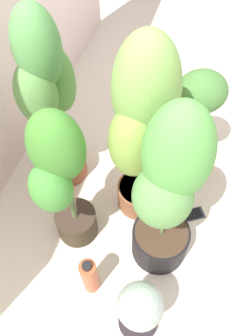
{
  "coord_description": "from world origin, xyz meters",
  "views": [
    {
      "loc": [
        -0.96,
        -0.1,
        1.64
      ],
      "look_at": [
        -0.06,
        0.15,
        0.31
      ],
      "focal_mm": 35.89,
      "sensor_mm": 36.0,
      "label": 1
    }
  ],
  "objects_px": {
    "cell_phone": "(191,215)",
    "nutrient_bottle": "(90,276)",
    "potted_plant_back_center": "(50,99)",
    "potted_plant_front_left": "(167,197)",
    "floor_fan": "(140,308)",
    "potted_plant_back_left": "(62,181)",
    "potted_plant_front_right": "(194,120)",
    "potted_plant_center": "(144,125)"
  },
  "relations": [
    {
      "from": "potted_plant_back_center",
      "to": "floor_fan",
      "type": "bearing_deg",
      "value": -138.21
    },
    {
      "from": "cell_phone",
      "to": "potted_plant_front_left",
      "type": "bearing_deg",
      "value": 121.29
    },
    {
      "from": "potted_plant_back_center",
      "to": "potted_plant_front_right",
      "type": "relative_size",
      "value": 1.56
    },
    {
      "from": "potted_plant_back_center",
      "to": "potted_plant_front_right",
      "type": "distance_m",
      "value": 0.73
    },
    {
      "from": "potted_plant_back_center",
      "to": "potted_plant_center",
      "type": "relative_size",
      "value": 0.98
    },
    {
      "from": "potted_plant_center",
      "to": "potted_plant_front_right",
      "type": "height_order",
      "value": "potted_plant_center"
    },
    {
      "from": "potted_plant_back_center",
      "to": "potted_plant_center",
      "type": "height_order",
      "value": "potted_plant_center"
    },
    {
      "from": "potted_plant_back_left",
      "to": "floor_fan",
      "type": "distance_m",
      "value": 0.59
    },
    {
      "from": "potted_plant_front_left",
      "to": "nutrient_bottle",
      "type": "height_order",
      "value": "potted_plant_front_left"
    },
    {
      "from": "cell_phone",
      "to": "potted_plant_front_right",
      "type": "bearing_deg",
      "value": -14.33
    },
    {
      "from": "potted_plant_center",
      "to": "potted_plant_back_center",
      "type": "bearing_deg",
      "value": 79.72
    },
    {
      "from": "potted_plant_center",
      "to": "nutrient_bottle",
      "type": "distance_m",
      "value": 0.71
    },
    {
      "from": "cell_phone",
      "to": "nutrient_bottle",
      "type": "bearing_deg",
      "value": 111.1
    },
    {
      "from": "potted_plant_center",
      "to": "nutrient_bottle",
      "type": "xyz_separation_m",
      "value": [
        -0.51,
        0.1,
        -0.49
      ]
    },
    {
      "from": "potted_plant_back_center",
      "to": "potted_plant_front_left",
      "type": "xyz_separation_m",
      "value": [
        -0.34,
        -0.62,
        -0.03
      ]
    },
    {
      "from": "potted_plant_center",
      "to": "potted_plant_front_left",
      "type": "relative_size",
      "value": 1.04
    },
    {
      "from": "cell_phone",
      "to": "potted_plant_back_left",
      "type": "bearing_deg",
      "value": 84.98
    },
    {
      "from": "cell_phone",
      "to": "nutrient_bottle",
      "type": "height_order",
      "value": "nutrient_bottle"
    },
    {
      "from": "potted_plant_back_left",
      "to": "potted_plant_back_center",
      "type": "height_order",
      "value": "potted_plant_back_center"
    },
    {
      "from": "potted_plant_front_right",
      "to": "potted_plant_center",
      "type": "bearing_deg",
      "value": 149.64
    },
    {
      "from": "potted_plant_front_right",
      "to": "nutrient_bottle",
      "type": "relative_size",
      "value": 2.37
    },
    {
      "from": "potted_plant_back_left",
      "to": "potted_plant_center",
      "type": "bearing_deg",
      "value": -44.48
    },
    {
      "from": "potted_plant_back_left",
      "to": "potted_plant_back_center",
      "type": "bearing_deg",
      "value": 28.23
    },
    {
      "from": "potted_plant_back_center",
      "to": "cell_phone",
      "type": "height_order",
      "value": "potted_plant_back_center"
    },
    {
      "from": "potted_plant_back_center",
      "to": "potted_plant_front_left",
      "type": "distance_m",
      "value": 0.71
    },
    {
      "from": "potted_plant_front_right",
      "to": "floor_fan",
      "type": "distance_m",
      "value": 0.94
    },
    {
      "from": "potted_plant_back_left",
      "to": "cell_phone",
      "type": "xyz_separation_m",
      "value": [
        0.27,
        -0.56,
        -0.5
      ]
    },
    {
      "from": "potted_plant_front_left",
      "to": "nutrient_bottle",
      "type": "xyz_separation_m",
      "value": [
        -0.25,
        0.26,
        -0.41
      ]
    },
    {
      "from": "potted_plant_back_center",
      "to": "floor_fan",
      "type": "xyz_separation_m",
      "value": [
        -0.69,
        -0.61,
        -0.32
      ]
    },
    {
      "from": "potted_plant_back_left",
      "to": "nutrient_bottle",
      "type": "bearing_deg",
      "value": -144.26
    },
    {
      "from": "potted_plant_back_center",
      "to": "nutrient_bottle",
      "type": "xyz_separation_m",
      "value": [
        -0.59,
        -0.36,
        -0.44
      ]
    },
    {
      "from": "floor_fan",
      "to": "nutrient_bottle",
      "type": "relative_size",
      "value": 1.36
    },
    {
      "from": "potted_plant_center",
      "to": "floor_fan",
      "type": "relative_size",
      "value": 2.79
    },
    {
      "from": "potted_plant_back_center",
      "to": "potted_plant_front_left",
      "type": "bearing_deg",
      "value": -118.82
    },
    {
      "from": "cell_phone",
      "to": "floor_fan",
      "type": "distance_m",
      "value": 0.66
    },
    {
      "from": "floor_fan",
      "to": "nutrient_bottle",
      "type": "bearing_deg",
      "value": 49.23
    },
    {
      "from": "potted_plant_center",
      "to": "potted_plant_back_left",
      "type": "bearing_deg",
      "value": 135.52
    },
    {
      "from": "cell_phone",
      "to": "nutrient_bottle",
      "type": "relative_size",
      "value": 0.57
    },
    {
      "from": "potted_plant_back_center",
      "to": "potted_plant_center",
      "type": "xyz_separation_m",
      "value": [
        -0.08,
        -0.46,
        0.05
      ]
    },
    {
      "from": "potted_plant_front_right",
      "to": "potted_plant_front_left",
      "type": "bearing_deg",
      "value": 176.5
    },
    {
      "from": "floor_fan",
      "to": "potted_plant_front_left",
      "type": "bearing_deg",
      "value": -21.36
    },
    {
      "from": "potted_plant_back_center",
      "to": "potted_plant_back_left",
      "type": "bearing_deg",
      "value": -151.77
    }
  ]
}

